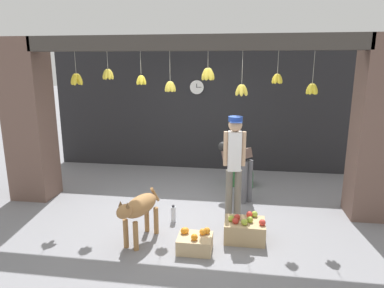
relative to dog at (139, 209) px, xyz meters
The scene contains 13 objects.
ground_plane 1.29m from the dog, 63.67° to the left, with size 60.00×60.00×0.00m, color gray.
shop_back_wall 3.76m from the dog, 81.71° to the left, with size 7.18×0.12×2.87m, color #232326.
shop_pillar_left 2.93m from the dog, 150.55° to the left, with size 0.70×0.60×2.87m, color brown.
shop_pillar_right 3.84m from the dog, 21.46° to the left, with size 0.70×0.60×2.87m, color brown.
storefront_awning 2.54m from the dog, 66.36° to the left, with size 5.28×0.28×0.93m.
dog is the anchor object (origin of this frame).
shopkeeper 1.64m from the dog, 36.00° to the left, with size 0.34×0.28×1.66m.
worker_stooping 2.22m from the dog, 53.01° to the left, with size 0.65×0.62×1.00m.
fruit_crate_oranges 0.89m from the dog, ahead, with size 0.46×0.37×0.29m.
fruit_crate_apples 1.51m from the dog, 10.37° to the left, with size 0.56×0.44×0.36m.
produce_box_green 2.90m from the dog, 61.29° to the left, with size 0.48×0.34×0.27m, color #387A42.
water_bottle 0.84m from the dog, 63.00° to the left, with size 0.08×0.08×0.28m.
wall_clock 3.82m from the dog, 84.68° to the left, with size 0.33×0.03×0.33m.
Camera 1 is at (0.83, -5.27, 2.44)m, focal length 32.00 mm.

